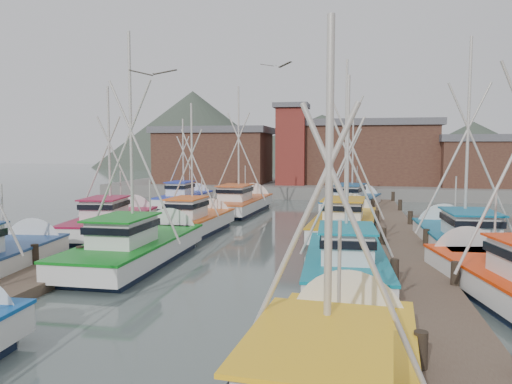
% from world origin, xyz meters
% --- Properties ---
extents(ground, '(260.00, 260.00, 0.00)m').
position_xyz_m(ground, '(0.00, 0.00, 0.00)').
color(ground, '#4A5955').
rests_on(ground, ground).
extents(dock_left, '(2.30, 46.00, 1.50)m').
position_xyz_m(dock_left, '(-7.00, 4.04, 0.21)').
color(dock_left, '#4D3B2F').
rests_on(dock_left, ground).
extents(dock_right, '(2.30, 46.00, 1.50)m').
position_xyz_m(dock_right, '(7.00, 4.04, 0.21)').
color(dock_right, '#4D3B2F').
rests_on(dock_right, ground).
extents(quay, '(44.00, 16.00, 1.20)m').
position_xyz_m(quay, '(0.00, 37.00, 0.60)').
color(quay, slate).
rests_on(quay, ground).
extents(shed_left, '(12.72, 8.48, 6.20)m').
position_xyz_m(shed_left, '(-11.00, 35.00, 4.34)').
color(shed_left, brown).
rests_on(shed_left, quay).
extents(shed_center, '(14.84, 9.54, 6.90)m').
position_xyz_m(shed_center, '(6.00, 37.00, 4.69)').
color(shed_center, brown).
rests_on(shed_center, quay).
extents(shed_right, '(8.48, 6.36, 5.20)m').
position_xyz_m(shed_right, '(17.00, 34.00, 3.84)').
color(shed_right, brown).
rests_on(shed_right, quay).
extents(lookout_tower, '(3.60, 3.60, 8.50)m').
position_xyz_m(lookout_tower, '(-2.00, 33.00, 5.55)').
color(lookout_tower, maroon).
rests_on(lookout_tower, quay).
extents(distant_hills, '(175.00, 140.00, 42.00)m').
position_xyz_m(distant_hills, '(-12.76, 122.59, 0.00)').
color(distant_hills, '#3F4A3D').
rests_on(distant_hills, ground).
extents(boat_4, '(4.32, 9.93, 10.79)m').
position_xyz_m(boat_4, '(-4.69, 0.79, 0.69)').
color(boat_4, '#0F1932').
rests_on(boat_4, ground).
extents(boat_5, '(3.47, 9.35, 8.49)m').
position_xyz_m(boat_5, '(4.29, -0.33, 0.68)').
color(boat_5, '#0F1932').
rests_on(boat_5, ground).
extents(boat_7, '(4.73, 9.89, 10.55)m').
position_xyz_m(boat_7, '(9.66, -2.01, 0.69)').
color(boat_7, '#0F1932').
rests_on(boat_7, ground).
extents(boat_8, '(3.35, 8.66, 8.31)m').
position_xyz_m(boat_8, '(-4.61, 8.55, 0.68)').
color(boat_8, '#0F1932').
rests_on(boat_8, ground).
extents(boat_9, '(4.44, 10.62, 11.02)m').
position_xyz_m(boat_9, '(4.13, 10.05, 0.69)').
color(boat_9, '#0F1932').
rests_on(boat_9, ground).
extents(boat_10, '(4.26, 10.05, 9.48)m').
position_xyz_m(boat_10, '(-9.49, 7.86, 0.69)').
color(boat_10, '#0F1932').
rests_on(boat_10, ground).
extents(boat_11, '(4.45, 10.07, 11.00)m').
position_xyz_m(boat_11, '(9.60, 5.44, 0.69)').
color(boat_11, '#0F1932').
rests_on(boat_11, ground).
extents(boat_12, '(4.33, 10.41, 10.74)m').
position_xyz_m(boat_12, '(-4.23, 18.96, 0.69)').
color(boat_12, '#0F1932').
rests_on(boat_12, ground).
extents(boat_13, '(4.93, 10.21, 9.11)m').
position_xyz_m(boat_13, '(4.59, 21.42, 0.68)').
color(boat_13, '#0F1932').
rests_on(boat_13, ground).
extents(boat_14, '(3.44, 8.81, 8.28)m').
position_xyz_m(boat_14, '(-9.77, 21.61, 0.68)').
color(boat_14, '#0F1932').
rests_on(boat_14, ground).
extents(gull_near, '(1.55, 0.66, 0.24)m').
position_xyz_m(gull_near, '(-1.66, -4.74, 7.38)').
color(gull_near, gray).
rests_on(gull_near, ground).
extents(gull_far, '(1.47, 0.65, 0.24)m').
position_xyz_m(gull_far, '(1.13, 2.29, 8.66)').
color(gull_far, gray).
rests_on(gull_far, ground).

